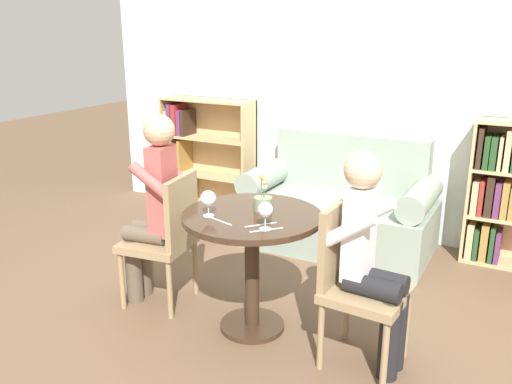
{
  "coord_description": "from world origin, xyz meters",
  "views": [
    {
      "loc": [
        1.43,
        -2.62,
        1.8
      ],
      "look_at": [
        0.0,
        0.05,
        0.87
      ],
      "focal_mm": 38.0,
      "sensor_mm": 36.0,
      "label": 1
    }
  ],
  "objects_px": {
    "chair_left": "(167,235)",
    "person_right": "(372,258)",
    "flower_vase": "(263,201)",
    "couch": "(338,210)",
    "wine_glass_left": "(208,199)",
    "wine_glass_right": "(265,211)",
    "chair_right": "(355,279)",
    "bookshelf_left": "(200,156)",
    "person_left": "(153,207)"
  },
  "relations": [
    {
      "from": "bookshelf_left",
      "to": "flower_vase",
      "type": "height_order",
      "value": "bookshelf_left"
    },
    {
      "from": "chair_left",
      "to": "person_right",
      "type": "bearing_deg",
      "value": 80.55
    },
    {
      "from": "chair_right",
      "to": "person_left",
      "type": "xyz_separation_m",
      "value": [
        -1.38,
        0.03,
        0.18
      ]
    },
    {
      "from": "person_right",
      "to": "person_left",
      "type": "bearing_deg",
      "value": 92.63
    },
    {
      "from": "flower_vase",
      "to": "couch",
      "type": "bearing_deg",
      "value": 91.11
    },
    {
      "from": "chair_right",
      "to": "wine_glass_right",
      "type": "relative_size",
      "value": 5.86
    },
    {
      "from": "person_left",
      "to": "wine_glass_right",
      "type": "height_order",
      "value": "person_left"
    },
    {
      "from": "wine_glass_right",
      "to": "flower_vase",
      "type": "xyz_separation_m",
      "value": [
        -0.16,
        0.27,
        -0.05
      ]
    },
    {
      "from": "couch",
      "to": "person_right",
      "type": "bearing_deg",
      "value": -64.88
    },
    {
      "from": "bookshelf_left",
      "to": "wine_glass_left",
      "type": "xyz_separation_m",
      "value": [
        1.38,
        -1.96,
        0.3
      ]
    },
    {
      "from": "bookshelf_left",
      "to": "chair_left",
      "type": "xyz_separation_m",
      "value": [
        0.94,
        -1.79,
        -0.06
      ]
    },
    {
      "from": "person_right",
      "to": "wine_glass_left",
      "type": "distance_m",
      "value": 0.97
    },
    {
      "from": "bookshelf_left",
      "to": "chair_right",
      "type": "relative_size",
      "value": 1.26
    },
    {
      "from": "flower_vase",
      "to": "person_left",
      "type": "bearing_deg",
      "value": -173.6
    },
    {
      "from": "couch",
      "to": "wine_glass_right",
      "type": "height_order",
      "value": "couch"
    },
    {
      "from": "wine_glass_left",
      "to": "chair_right",
      "type": "bearing_deg",
      "value": 8.38
    },
    {
      "from": "chair_left",
      "to": "chair_right",
      "type": "bearing_deg",
      "value": 80.86
    },
    {
      "from": "chair_left",
      "to": "flower_vase",
      "type": "relative_size",
      "value": 3.94
    },
    {
      "from": "chair_left",
      "to": "wine_glass_left",
      "type": "relative_size",
      "value": 5.9
    },
    {
      "from": "person_left",
      "to": "flower_vase",
      "type": "height_order",
      "value": "person_left"
    },
    {
      "from": "bookshelf_left",
      "to": "person_left",
      "type": "xyz_separation_m",
      "value": [
        0.85,
        -1.8,
        0.12
      ]
    },
    {
      "from": "chair_left",
      "to": "couch",
      "type": "bearing_deg",
      "value": 149.74
    },
    {
      "from": "chair_right",
      "to": "bookshelf_left",
      "type": "bearing_deg",
      "value": 54.62
    },
    {
      "from": "bookshelf_left",
      "to": "person_right",
      "type": "distance_m",
      "value": 2.96
    },
    {
      "from": "person_left",
      "to": "wine_glass_left",
      "type": "bearing_deg",
      "value": 66.9
    },
    {
      "from": "couch",
      "to": "chair_right",
      "type": "xyz_separation_m",
      "value": [
        0.65,
        -1.56,
        0.18
      ]
    },
    {
      "from": "bookshelf_left",
      "to": "chair_right",
      "type": "distance_m",
      "value": 2.88
    },
    {
      "from": "person_right",
      "to": "chair_right",
      "type": "bearing_deg",
      "value": 87.37
    },
    {
      "from": "wine_glass_left",
      "to": "wine_glass_right",
      "type": "relative_size",
      "value": 0.99
    },
    {
      "from": "couch",
      "to": "wine_glass_right",
      "type": "xyz_separation_m",
      "value": [
        0.18,
        -1.72,
        0.55
      ]
    },
    {
      "from": "wine_glass_right",
      "to": "couch",
      "type": "bearing_deg",
      "value": 96.08
    },
    {
      "from": "person_left",
      "to": "wine_glass_right",
      "type": "relative_size",
      "value": 8.36
    },
    {
      "from": "couch",
      "to": "person_right",
      "type": "distance_m",
      "value": 1.76
    },
    {
      "from": "chair_right",
      "to": "wine_glass_right",
      "type": "bearing_deg",
      "value": 113.48
    },
    {
      "from": "wine_glass_right",
      "to": "person_right",
      "type": "bearing_deg",
      "value": 15.41
    },
    {
      "from": "chair_right",
      "to": "flower_vase",
      "type": "xyz_separation_m",
      "value": [
        -0.62,
        0.11,
        0.31
      ]
    },
    {
      "from": "couch",
      "to": "chair_left",
      "type": "bearing_deg",
      "value": -113.07
    },
    {
      "from": "wine_glass_left",
      "to": "chair_left",
      "type": "bearing_deg",
      "value": 159.05
    },
    {
      "from": "chair_right",
      "to": "wine_glass_left",
      "type": "height_order",
      "value": "wine_glass_left"
    },
    {
      "from": "chair_right",
      "to": "wine_glass_left",
      "type": "bearing_deg",
      "value": 102.41
    },
    {
      "from": "chair_right",
      "to": "couch",
      "type": "bearing_deg",
      "value": 26.5
    },
    {
      "from": "chair_left",
      "to": "flower_vase",
      "type": "distance_m",
      "value": 0.75
    },
    {
      "from": "person_right",
      "to": "flower_vase",
      "type": "xyz_separation_m",
      "value": [
        -0.71,
        0.12,
        0.17
      ]
    },
    {
      "from": "bookshelf_left",
      "to": "wine_glass_left",
      "type": "height_order",
      "value": "bookshelf_left"
    },
    {
      "from": "chair_right",
      "to": "person_right",
      "type": "relative_size",
      "value": 0.75
    },
    {
      "from": "person_left",
      "to": "wine_glass_right",
      "type": "bearing_deg",
      "value": 71.18
    },
    {
      "from": "bookshelf_left",
      "to": "chair_left",
      "type": "distance_m",
      "value": 2.02
    },
    {
      "from": "chair_left",
      "to": "person_right",
      "type": "height_order",
      "value": "person_right"
    },
    {
      "from": "bookshelf_left",
      "to": "flower_vase",
      "type": "xyz_separation_m",
      "value": [
        1.61,
        -1.72,
        0.25
      ]
    },
    {
      "from": "bookshelf_left",
      "to": "wine_glass_right",
      "type": "distance_m",
      "value": 2.68
    }
  ]
}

